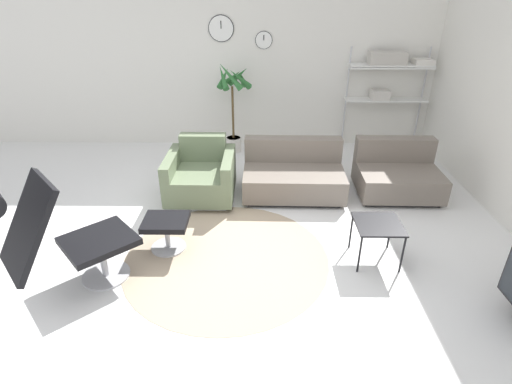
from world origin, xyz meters
TOP-DOWN VIEW (x-y plane):
  - ground_plane at (0.00, 0.00)m, footprint 12.00×12.00m
  - wall_back at (-0.00, 3.14)m, footprint 12.00×0.09m
  - round_rug at (-0.00, -0.18)m, footprint 2.07×2.07m
  - lounge_chair at (-1.40, -0.72)m, footprint 1.17×1.13m
  - ottoman at (-0.62, -0.01)m, footprint 0.45×0.38m
  - armchair_red at (-0.41, 1.15)m, footprint 0.85×0.87m
  - couch_low at (0.77, 1.27)m, footprint 1.30×0.85m
  - couch_second at (2.13, 1.28)m, footprint 1.04×0.84m
  - side_table at (1.48, -0.18)m, footprint 0.44×0.44m
  - potted_plant at (-0.08, 2.72)m, footprint 0.56×0.60m
  - shelf_unit at (2.37, 2.93)m, footprint 1.29×0.28m

SIDE VIEW (x-z plane):
  - ground_plane at x=0.00m, z-range 0.00..0.00m
  - round_rug at x=0.00m, z-range 0.00..0.01m
  - couch_second at x=2.13m, z-range -0.09..0.58m
  - couch_low at x=0.77m, z-range -0.09..0.58m
  - ottoman at x=-0.62m, z-range 0.08..0.43m
  - armchair_red at x=-0.41m, z-range -0.09..0.65m
  - side_table at x=1.48m, z-range 0.17..0.59m
  - lounge_chair at x=-1.40m, z-range 0.09..1.32m
  - potted_plant at x=-0.08m, z-range 0.10..1.56m
  - shelf_unit at x=2.37m, z-range 0.44..2.04m
  - wall_back at x=0.00m, z-range 0.00..2.80m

